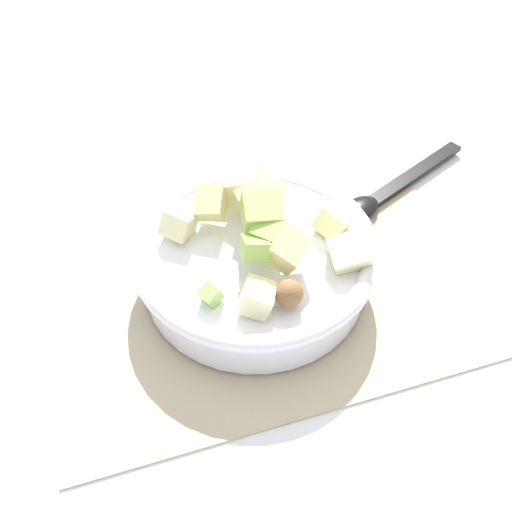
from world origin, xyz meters
TOP-DOWN VIEW (x-y plane):
  - ground_plane at (0.00, 0.00)m, footprint 2.40×2.40m
  - placemat at (0.00, 0.00)m, footprint 0.48×0.35m
  - salad_bowl at (0.01, 0.00)m, footprint 0.27×0.27m
  - serving_spoon at (-0.20, -0.09)m, footprint 0.22×0.12m

SIDE VIEW (x-z plane):
  - ground_plane at x=0.00m, z-range 0.00..0.00m
  - placemat at x=0.00m, z-range 0.00..0.01m
  - serving_spoon at x=-0.20m, z-range 0.00..0.02m
  - salad_bowl at x=0.01m, z-range -0.02..0.11m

